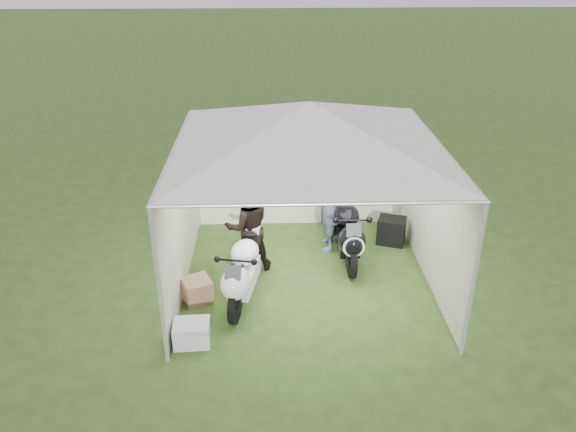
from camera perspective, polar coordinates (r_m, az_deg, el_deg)
The scene contains 10 objects.
ground at distance 9.49m, azimuth 1.88°, elevation -6.23°, with size 80.00×80.00×0.00m, color #2E481A.
canopy_tent at distance 8.41m, azimuth 2.12°, elevation 8.83°, with size 5.66×5.66×3.00m.
motorcycle_white at distance 8.69m, azimuth -4.57°, elevation -5.47°, with size 0.65×1.94×0.96m.
motorcycle_black at distance 9.80m, azimuth 6.06°, elevation -1.49°, with size 0.46×2.01×0.99m.
paddock_stand at distance 10.78m, azimuth 5.27°, elevation -1.11°, with size 0.39×0.25×0.30m, color #1B28D4.
person_dark_jacket at distance 9.36m, azimuth -4.12°, elevation -1.08°, with size 0.78×0.61×1.60m, color black.
person_blue_jacket at distance 9.96m, azimuth 4.24°, elevation 1.63°, with size 0.69×0.45×1.90m, color slate.
equipment_box at distance 10.57m, azimuth 10.45°, elevation -1.47°, with size 0.49×0.39×0.49m, color black.
crate_0 at distance 8.11m, azimuth -9.73°, elevation -11.63°, with size 0.50×0.39×0.33m, color silver.
crate_1 at distance 8.94m, azimuth -9.22°, elevation -7.44°, with size 0.42×0.42×0.37m, color #93684C.
Camera 1 is at (-0.58, -7.96, 5.12)m, focal length 35.00 mm.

